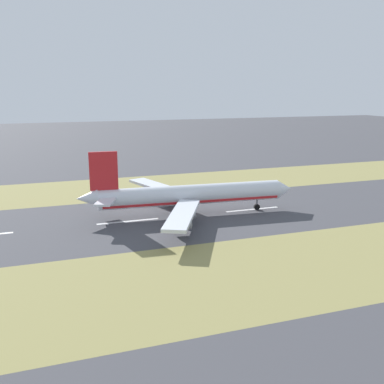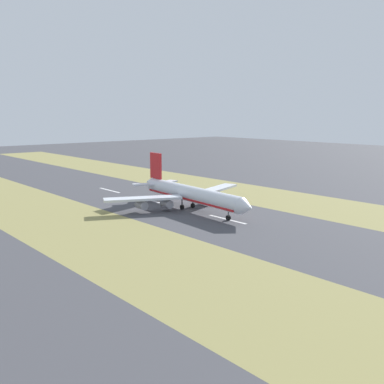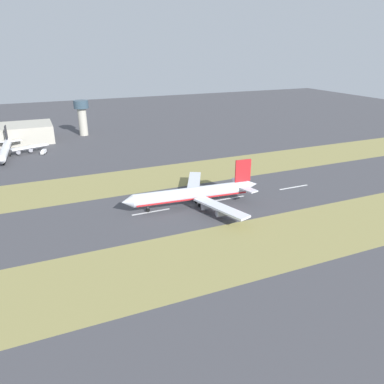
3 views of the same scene
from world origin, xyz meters
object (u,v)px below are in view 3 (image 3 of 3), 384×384
airplane_main_jet (196,193)px  apron_car (2,155)px  service_truck (44,152)px  control_tower (82,114)px  airplane_parked_apron (5,150)px

airplane_main_jet → apron_car: 157.46m
airplane_main_jet → service_truck: (124.96, 60.95, -4.36)m
service_truck → apron_car: 27.08m
service_truck → control_tower: bearing=-35.4°
service_truck → airplane_main_jet: bearing=-154.0°
control_tower → airplane_parked_apron: control_tower is taller
airplane_parked_apron → control_tower: bearing=-51.1°
airplane_parked_apron → service_truck: 24.13m
apron_car → service_truck: bearing=-102.7°
airplane_main_jet → control_tower: bearing=8.5°
control_tower → service_truck: bearing=144.6°
airplane_main_jet → control_tower: 176.56m
airplane_main_jet → apron_car: airplane_main_jet is taller
airplane_main_jet → airplane_parked_apron: airplane_main_jet is taller
airplane_parked_apron → apron_car: bearing=33.3°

